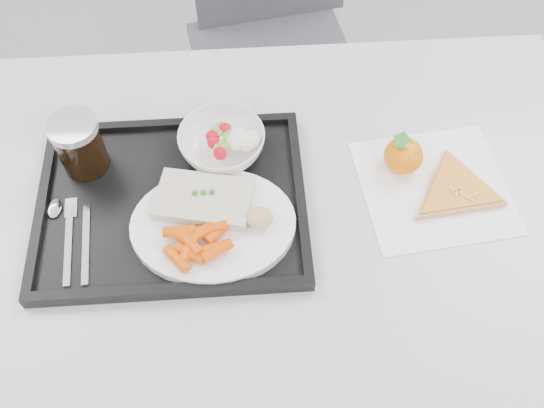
{
  "coord_description": "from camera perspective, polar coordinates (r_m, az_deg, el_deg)",
  "views": [
    {
      "loc": [
        -0.03,
        -0.26,
        1.62
      ],
      "look_at": [
        0.01,
        0.3,
        0.77
      ],
      "focal_mm": 40.0,
      "sensor_mm": 36.0,
      "label": 1
    }
  ],
  "objects": [
    {
      "name": "salad_contents",
      "position": [
        1.06,
        -3.47,
        6.07
      ],
      "size": [
        0.1,
        0.08,
        0.03
      ],
      "color": "red",
      "rests_on": "salad_bowl"
    },
    {
      "name": "chair",
      "position": [
        1.68,
        0.16,
        16.75
      ],
      "size": [
        0.48,
        0.48,
        0.93
      ],
      "color": "#3E3C44",
      "rests_on": "ground"
    },
    {
      "name": "room",
      "position": [
        0.34,
        2.4,
        16.59
      ],
      "size": [
        6.04,
        7.04,
        2.84
      ],
      "color": "gray",
      "rests_on": "ground"
    },
    {
      "name": "salad_bowl",
      "position": [
        1.07,
        -4.73,
        5.77
      ],
      "size": [
        0.15,
        0.15,
        0.05
      ],
      "color": "white",
      "rests_on": "tray"
    },
    {
      "name": "fish_fillet",
      "position": [
        1.0,
        -6.42,
        0.45
      ],
      "size": [
        0.17,
        0.13,
        0.03
      ],
      "color": "beige",
      "rests_on": "dinner_plate"
    },
    {
      "name": "tray",
      "position": [
        1.04,
        -9.34,
        0.08
      ],
      "size": [
        0.45,
        0.35,
        0.03
      ],
      "color": "black",
      "rests_on": "table"
    },
    {
      "name": "dinner_plate",
      "position": [
        0.99,
        -5.54,
        -1.99
      ],
      "size": [
        0.27,
        0.27,
        0.02
      ],
      "color": "white",
      "rests_on": "tray"
    },
    {
      "name": "bread_roll",
      "position": [
        0.97,
        -1.21,
        -1.27
      ],
      "size": [
        0.05,
        0.04,
        0.03
      ],
      "color": "#E0B98B",
      "rests_on": "dinner_plate"
    },
    {
      "name": "tangerine",
      "position": [
        1.08,
        12.27,
        4.48
      ],
      "size": [
        0.07,
        0.07,
        0.07
      ],
      "color": "orange",
      "rests_on": "napkin"
    },
    {
      "name": "carrot_pile",
      "position": [
        0.95,
        -7.09,
        -3.58
      ],
      "size": [
        0.11,
        0.1,
        0.03
      ],
      "color": "#E14A04",
      "rests_on": "dinner_plate"
    },
    {
      "name": "cola_glass",
      "position": [
        1.08,
        -17.69,
        5.39
      ],
      "size": [
        0.08,
        0.08,
        0.11
      ],
      "color": "black",
      "rests_on": "tray"
    },
    {
      "name": "napkin",
      "position": [
        1.09,
        14.99,
        1.54
      ],
      "size": [
        0.27,
        0.26,
        0.0
      ],
      "color": "white",
      "rests_on": "table"
    },
    {
      "name": "table",
      "position": [
        1.09,
        -0.33,
        -2.43
      ],
      "size": [
        1.2,
        0.8,
        0.75
      ],
      "color": "silver",
      "rests_on": "ground"
    },
    {
      "name": "cutlery",
      "position": [
        1.05,
        -18.57,
        -2.22
      ],
      "size": [
        0.09,
        0.17,
        0.01
      ],
      "color": "silver",
      "rests_on": "tray"
    },
    {
      "name": "pizza_slice",
      "position": [
        1.09,
        16.91,
        1.26
      ],
      "size": [
        0.27,
        0.27,
        0.02
      ],
      "color": "tan",
      "rests_on": "napkin"
    }
  ]
}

